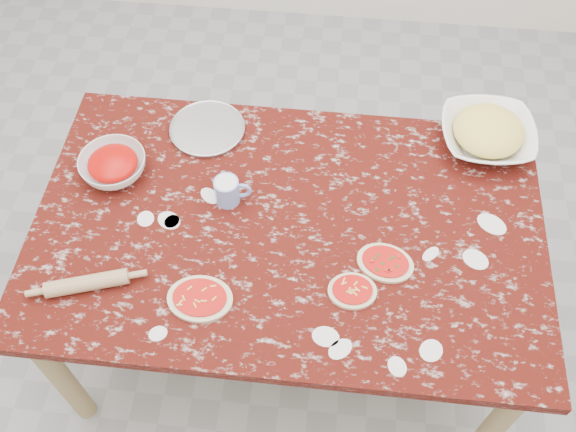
# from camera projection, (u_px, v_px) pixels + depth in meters

# --- Properties ---
(ground) EXTENTS (4.00, 4.00, 0.00)m
(ground) POSITION_uv_depth(u_px,v_px,m) (288.00, 327.00, 2.61)
(ground) COLOR gray
(worktable) EXTENTS (1.60, 1.00, 0.75)m
(worktable) POSITION_uv_depth(u_px,v_px,m) (288.00, 239.00, 2.06)
(worktable) COLOR #3B0C08
(worktable) RESTS_ON ground
(pizza_tray) EXTENTS (0.33, 0.33, 0.01)m
(pizza_tray) POSITION_uv_depth(u_px,v_px,m) (207.00, 129.00, 2.22)
(pizza_tray) COLOR #B2B2B7
(pizza_tray) RESTS_ON worktable
(sauce_bowl) EXTENTS (0.28, 0.28, 0.07)m
(sauce_bowl) POSITION_uv_depth(u_px,v_px,m) (113.00, 166.00, 2.09)
(sauce_bowl) COLOR white
(sauce_bowl) RESTS_ON worktable
(cheese_bowl) EXTENTS (0.33, 0.33, 0.08)m
(cheese_bowl) POSITION_uv_depth(u_px,v_px,m) (487.00, 135.00, 2.16)
(cheese_bowl) COLOR white
(cheese_bowl) RESTS_ON worktable
(flour_mug) EXTENTS (0.12, 0.08, 0.09)m
(flour_mug) POSITION_uv_depth(u_px,v_px,m) (228.00, 191.00, 2.01)
(flour_mug) COLOR #7E99E4
(flour_mug) RESTS_ON worktable
(pizza_left) EXTENTS (0.19, 0.15, 0.02)m
(pizza_left) POSITION_uv_depth(u_px,v_px,m) (200.00, 299.00, 1.84)
(pizza_left) COLOR beige
(pizza_left) RESTS_ON worktable
(pizza_mid) EXTENTS (0.15, 0.13, 0.02)m
(pizza_mid) POSITION_uv_depth(u_px,v_px,m) (352.00, 291.00, 1.85)
(pizza_mid) COLOR beige
(pizza_mid) RESTS_ON worktable
(pizza_right) EXTENTS (0.20, 0.17, 0.02)m
(pizza_right) POSITION_uv_depth(u_px,v_px,m) (385.00, 263.00, 1.91)
(pizza_right) COLOR beige
(pizza_right) RESTS_ON worktable
(rolling_pin) EXTENTS (0.24, 0.12, 0.05)m
(rolling_pin) POSITION_uv_depth(u_px,v_px,m) (87.00, 283.00, 1.85)
(rolling_pin) COLOR tan
(rolling_pin) RESTS_ON worktable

